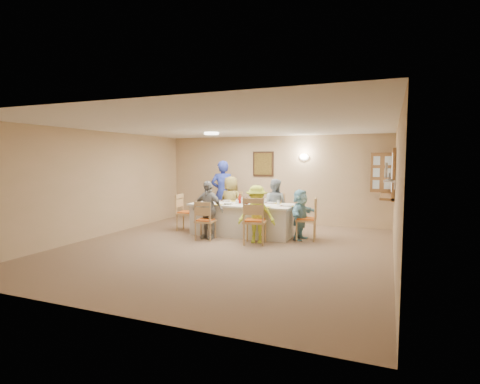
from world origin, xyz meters
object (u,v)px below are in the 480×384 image
at_px(serving_hatch, 393,174).
at_px(chair_right_end, 306,219).
at_px(diner_back_right, 274,205).
at_px(chair_front_right, 255,220).
at_px(diner_right_end, 300,214).
at_px(chair_front_left, 205,220).
at_px(chair_back_right, 276,212).
at_px(condiment_ketchup, 240,199).
at_px(chair_left_end, 187,212).
at_px(desk_fan, 388,174).
at_px(caregiver, 223,193).
at_px(diner_back_left, 231,202).
at_px(diner_front_right, 257,214).
at_px(dining_table, 243,219).
at_px(chair_back_left, 233,210).
at_px(diner_front_left, 208,210).

relative_size(serving_hatch, chair_right_end, 1.54).
bearing_deg(diner_back_right, chair_front_right, 95.24).
bearing_deg(chair_front_right, serving_hatch, -157.89).
bearing_deg(diner_right_end, chair_front_left, 122.14).
bearing_deg(chair_right_end, chair_back_right, -137.46).
relative_size(chair_back_right, condiment_ketchup, 3.94).
distance_m(chair_front_left, chair_left_end, 1.24).
height_order(chair_back_right, chair_front_right, chair_front_right).
bearing_deg(chair_front_right, diner_right_end, -145.95).
height_order(desk_fan, chair_front_right, desk_fan).
bearing_deg(caregiver, condiment_ketchup, 111.87).
bearing_deg(chair_front_left, chair_left_end, -47.58).
bearing_deg(condiment_ketchup, diner_back_left, 128.41).
relative_size(chair_front_right, diner_front_right, 0.81).
bearing_deg(diner_back_right, chair_left_end, 22.79).
height_order(chair_back_right, chair_front_left, chair_back_right).
bearing_deg(dining_table, chair_right_end, 0.00).
height_order(desk_fan, dining_table, desk_fan).
height_order(dining_table, chair_left_end, chair_left_end).
bearing_deg(condiment_ketchup, diner_right_end, -1.17).
bearing_deg(desk_fan, chair_back_left, 162.70).
height_order(dining_table, diner_right_end, diner_right_end).
distance_m(diner_back_right, diner_front_right, 1.36).
xyz_separation_m(chair_back_right, chair_left_end, (-2.15, -0.80, -0.01)).
relative_size(serving_hatch, diner_front_right, 1.19).
bearing_deg(serving_hatch, caregiver, 177.41).
distance_m(diner_back_left, diner_back_right, 1.20).
xyz_separation_m(serving_hatch, diner_right_end, (-1.94, -0.95, -0.92)).
distance_m(diner_front_left, diner_front_right, 1.20).
distance_m(chair_back_left, diner_back_right, 1.22).
xyz_separation_m(diner_front_right, condiment_ketchup, (-0.69, 0.71, 0.25)).
relative_size(diner_back_left, diner_right_end, 1.20).
relative_size(chair_left_end, diner_front_right, 0.75).
relative_size(dining_table, caregiver, 1.39).
height_order(chair_back_left, diner_front_left, diner_front_left).
bearing_deg(chair_front_right, chair_front_left, -10.24).
bearing_deg(serving_hatch, condiment_ketchup, -165.07).
bearing_deg(diner_front_right, serving_hatch, 19.10).
bearing_deg(chair_front_left, chair_front_right, 172.52).
height_order(dining_table, diner_front_right, diner_front_right).
distance_m(chair_back_left, condiment_ketchup, 1.01).
bearing_deg(chair_back_right, desk_fan, -32.32).
bearing_deg(diner_back_right, caregiver, -10.66).
bearing_deg(diner_front_right, condiment_ketchup, 122.51).
distance_m(chair_back_left, diner_front_left, 1.49).
xyz_separation_m(chair_left_end, diner_front_left, (0.95, -0.68, 0.20)).
bearing_deg(caregiver, diner_back_left, 114.86).
distance_m(serving_hatch, diner_right_end, 2.35).
relative_size(diner_back_right, diner_right_end, 1.16).
relative_size(chair_back_left, chair_right_end, 1.00).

